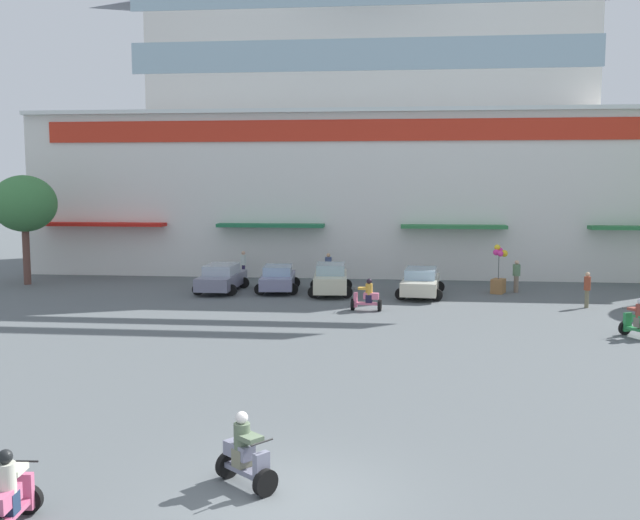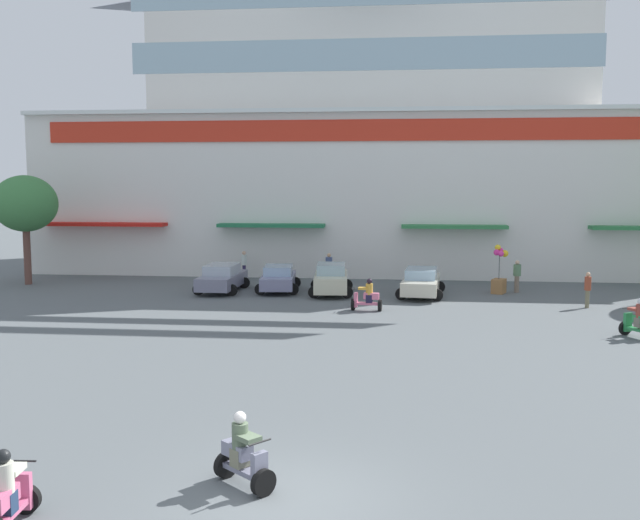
# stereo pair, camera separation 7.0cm
# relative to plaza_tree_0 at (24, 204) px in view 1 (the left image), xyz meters

# --- Properties ---
(ground_plane) EXTENTS (128.00, 128.00, 0.00)m
(ground_plane) POSITION_rel_plaza_tree_0_xyz_m (18.84, -12.83, -4.53)
(ground_plane) COLOR #585E61
(colonial_building) EXTENTS (41.75, 18.37, 20.67)m
(colonial_building) POSITION_rel_plaza_tree_0_xyz_m (18.84, 10.88, 4.49)
(colonial_building) COLOR silver
(colonial_building) RESTS_ON ground
(plaza_tree_0) EXTENTS (3.65, 3.17, 6.15)m
(plaza_tree_0) POSITION_rel_plaza_tree_0_xyz_m (0.00, 0.00, 0.00)
(plaza_tree_0) COLOR brown
(plaza_tree_0) RESTS_ON ground
(parked_car_0) EXTENTS (2.43, 4.41, 1.45)m
(parked_car_0) POSITION_rel_plaza_tree_0_xyz_m (11.58, -1.46, -3.80)
(parked_car_0) COLOR slate
(parked_car_0) RESTS_ON ground
(parked_car_1) EXTENTS (2.51, 4.14, 1.38)m
(parked_car_1) POSITION_rel_plaza_tree_0_xyz_m (14.53, -1.05, -3.83)
(parked_car_1) COLOR slate
(parked_car_1) RESTS_ON ground
(parked_car_2) EXTENTS (2.44, 4.30, 1.58)m
(parked_car_2) POSITION_rel_plaza_tree_0_xyz_m (17.40, -1.69, -3.74)
(parked_car_2) COLOR beige
(parked_car_2) RESTS_ON ground
(parked_car_3) EXTENTS (2.61, 4.63, 1.43)m
(parked_car_3) POSITION_rel_plaza_tree_0_xyz_m (22.01, -1.85, -3.80)
(parked_car_3) COLOR beige
(parked_car_3) RESTS_ON ground
(scooter_rider_0) EXTENTS (1.41, 0.65, 1.47)m
(scooter_rider_0) POSITION_rel_plaza_tree_0_xyz_m (19.45, -6.22, -3.92)
(scooter_rider_0) COLOR black
(scooter_rider_0) RESTS_ON ground
(scooter_rider_1) EXTENTS (1.34, 1.25, 1.47)m
(scooter_rider_1) POSITION_rel_plaza_tree_0_xyz_m (17.90, -25.33, -3.92)
(scooter_rider_1) COLOR black
(scooter_rider_1) RESTS_ON ground
(scooter_rider_3) EXTENTS (1.08, 1.39, 1.52)m
(scooter_rider_3) POSITION_rel_plaza_tree_0_xyz_m (29.77, -10.81, -3.89)
(scooter_rider_3) COLOR black
(scooter_rider_3) RESTS_ON ground
(scooter_rider_4) EXTENTS (0.62, 1.43, 1.47)m
(scooter_rider_4) POSITION_rel_plaza_tree_0_xyz_m (14.35, -27.52, -3.93)
(scooter_rider_4) COLOR black
(scooter_rider_4) RESTS_ON ground
(pedestrian_1) EXTENTS (0.36, 0.36, 1.66)m
(pedestrian_1) POSITION_rel_plaza_tree_0_xyz_m (29.54, -4.44, -3.57)
(pedestrian_1) COLOR #716B50
(pedestrian_1) RESTS_ON ground
(pedestrian_2) EXTENTS (0.48, 0.48, 1.70)m
(pedestrian_2) POSITION_rel_plaza_tree_0_xyz_m (27.05, -0.07, -3.57)
(pedestrian_2) COLOR #7C6B5A
(pedestrian_2) RESTS_ON ground
(pedestrian_3) EXTENTS (0.39, 0.39, 1.69)m
(pedestrian_3) POSITION_rel_plaza_tree_0_xyz_m (11.73, 3.35, -3.55)
(pedestrian_3) COLOR #292247
(pedestrian_3) RESTS_ON ground
(pedestrian_4) EXTENTS (0.50, 0.50, 1.72)m
(pedestrian_4) POSITION_rel_plaza_tree_0_xyz_m (16.91, 2.22, -3.55)
(pedestrian_4) COLOR black
(pedestrian_4) RESTS_ON ground
(balloon_vendor_cart) EXTENTS (0.90, 1.06, 2.55)m
(balloon_vendor_cart) POSITION_rel_plaza_tree_0_xyz_m (26.08, -0.46, -3.57)
(balloon_vendor_cart) COLOR #98693D
(balloon_vendor_cart) RESTS_ON ground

